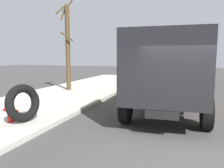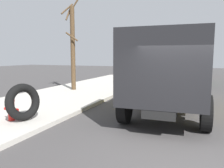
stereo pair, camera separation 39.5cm
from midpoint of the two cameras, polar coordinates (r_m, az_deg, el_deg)
The scene contains 7 objects.
ground_plane at distance 5.32m, azimuth 19.58°, elevation -18.02°, with size 80.00×80.00×0.00m, color #423F3F.
fire_hydrant at distance 7.80m, azimuth -23.27°, elevation -5.71°, with size 0.24×0.55×0.78m.
loose_tire at distance 7.60m, azimuth -20.63°, elevation -4.39°, with size 1.20×1.20×0.27m, color black.
dump_truck_yellow at distance 9.13m, azimuth 15.94°, elevation 3.07°, with size 7.11×3.05×3.00m.
dump_truck_green at distance 19.26m, azimuth 18.45°, elevation 5.06°, with size 7.01×2.81×3.00m.
dump_truck_gray at distance 29.43m, azimuth 18.47°, elevation 5.70°, with size 7.11×3.07×3.00m.
bare_tree at distance 13.82m, azimuth -9.35°, elevation 9.76°, with size 1.09×1.09×5.56m.
Camera 2 is at (-4.76, -0.30, 2.24)m, focal length 35.33 mm.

